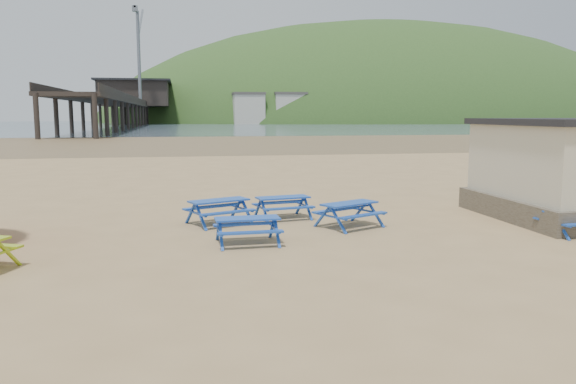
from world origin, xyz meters
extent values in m
plane|color=tan|center=(0.00, 0.00, 0.00)|extent=(400.00, 400.00, 0.00)
plane|color=brown|center=(0.00, 55.00, 0.00)|extent=(400.00, 400.00, 0.00)
plane|color=#43535F|center=(0.00, 170.00, 0.01)|extent=(400.00, 400.00, 0.00)
cube|color=#1943AD|center=(-1.85, 2.05, 0.72)|extent=(1.90, 1.33, 0.05)
cube|color=#1943AD|center=(-2.09, 2.59, 0.44)|extent=(1.73, 0.92, 0.05)
cube|color=#1943AD|center=(-1.62, 1.51, 0.44)|extent=(1.73, 0.92, 0.05)
cube|color=#1943AD|center=(0.20, 2.60, 0.68)|extent=(1.75, 0.93, 0.05)
cube|color=#1943AD|center=(0.10, 3.15, 0.42)|extent=(1.68, 0.52, 0.05)
cube|color=#1943AD|center=(0.29, 2.06, 0.42)|extent=(1.68, 0.52, 0.05)
cube|color=#1943AD|center=(1.86, 0.89, 0.70)|extent=(1.85, 1.38, 0.05)
cube|color=#1943AD|center=(1.61, 1.41, 0.43)|extent=(1.66, 0.99, 0.05)
cube|color=#1943AD|center=(2.12, 0.37, 0.43)|extent=(1.66, 0.99, 0.05)
cube|color=#1943AD|center=(-1.32, -0.71, 0.66)|extent=(1.65, 0.69, 0.05)
cube|color=#1943AD|center=(-1.34, -0.17, 0.41)|extent=(1.64, 0.29, 0.05)
cube|color=#1943AD|center=(-1.30, -1.25, 0.41)|extent=(1.64, 0.29, 0.05)
cube|color=#1943AD|center=(7.61, -1.22, 0.64)|extent=(1.64, 0.81, 0.04)
cube|color=#1943AD|center=(7.54, -0.70, 0.39)|extent=(1.59, 0.41, 0.04)
cube|color=black|center=(-18.00, 175.00, 6.00)|extent=(9.00, 220.00, 0.60)
cube|color=black|center=(-18.00, 186.00, 10.00)|extent=(22.00, 30.00, 8.00)
cube|color=black|center=(-18.00, 186.00, 14.30)|extent=(24.00, 32.00, 0.60)
cylinder|color=slate|center=(-15.00, 164.00, 20.00)|extent=(1.00, 1.00, 28.00)
cube|color=slate|center=(-15.00, 178.00, 33.00)|extent=(0.60, 25.63, 12.38)
ellipsoid|color=#2D4C1E|center=(90.00, 230.00, -10.00)|extent=(264.00, 144.00, 108.00)
camera|label=1|loc=(-2.91, -14.66, 3.28)|focal=35.00mm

